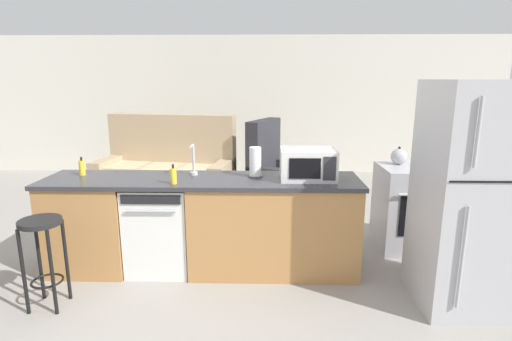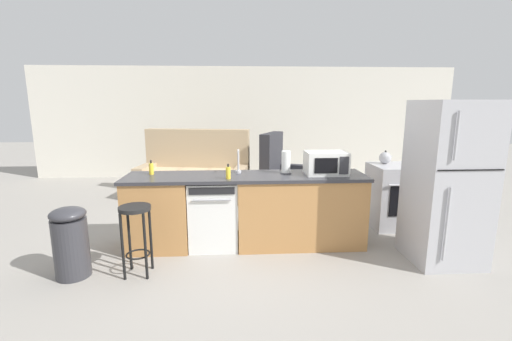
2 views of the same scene
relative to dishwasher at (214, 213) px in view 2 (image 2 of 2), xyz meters
The scene contains 16 objects.
ground_plane 0.49m from the dishwasher, ahead, with size 24.00×24.00×0.00m, color gray.
wall_back 4.33m from the dishwasher, 82.54° to the left, with size 10.00×0.06×2.60m.
kitchen_counter 0.49m from the dishwasher, ahead, with size 2.94×0.66×0.90m.
dishwasher is the anchor object (origin of this frame).
stove_range 2.66m from the dishwasher, 11.91° to the left, with size 0.76×0.68×0.90m.
refrigerator 2.70m from the dishwasher, 11.93° to the right, with size 0.72×0.73×1.80m.
microwave 1.52m from the dishwasher, ahead, with size 0.50×0.37×0.28m.
sink_faucet 0.69m from the dishwasher, 21.67° to the left, with size 0.07×0.18×0.30m.
paper_towel_roll 1.09m from the dishwasher, ahead, with size 0.14×0.14×0.28m.
soap_bottle 0.62m from the dishwasher, 46.94° to the right, with size 0.06×0.06×0.18m.
dish_soap_bottle 0.95m from the dishwasher, behind, with size 0.06×0.06×0.18m.
kettle 2.59m from the dishwasher, 15.58° to the left, with size 0.21×0.17×0.19m.
bar_stool 1.03m from the dishwasher, 136.95° to the right, with size 0.32×0.32×0.74m.
trash_bin 1.58m from the dishwasher, 153.52° to the right, with size 0.35×0.35×0.74m.
couch 2.39m from the dishwasher, 102.05° to the left, with size 2.12×1.21×1.27m.
armchair 2.62m from the dishwasher, 64.02° to the left, with size 1.08×1.10×1.20m.
Camera 2 is at (0.03, -4.08, 1.77)m, focal length 24.00 mm.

